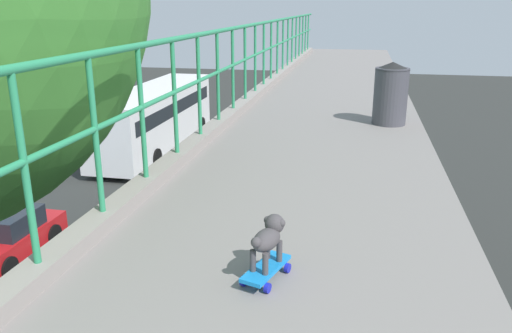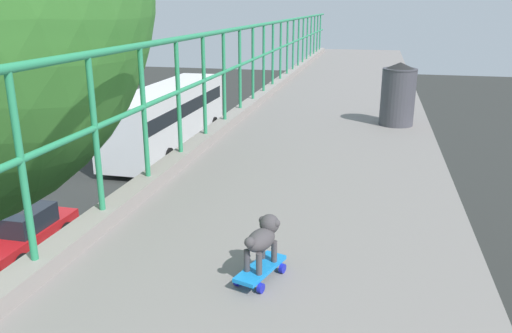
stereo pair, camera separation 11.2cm
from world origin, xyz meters
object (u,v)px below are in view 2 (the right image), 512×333
(car_silver_seventh, at_px, (169,210))
(toy_skateboard, at_px, (260,269))
(car_red_taxi_sixth, at_px, (22,234))
(car_grey_fifth, at_px, (65,304))
(small_dog, at_px, (263,237))
(litter_bin, at_px, (398,93))
(city_bus, at_px, (168,114))

(car_silver_seventh, distance_m, toy_skateboard, 15.39)
(car_silver_seventh, height_order, toy_skateboard, toy_skateboard)
(toy_skateboard, bearing_deg, car_red_taxi_sixth, 134.89)
(toy_skateboard, bearing_deg, car_grey_fifth, 133.20)
(small_dog, bearing_deg, toy_skateboard, -103.70)
(car_red_taxi_sixth, bearing_deg, litter_bin, -27.14)
(car_grey_fifth, height_order, toy_skateboard, toy_skateboard)
(car_silver_seventh, bearing_deg, toy_skateboard, -64.32)
(litter_bin, bearing_deg, small_dog, -101.43)
(car_silver_seventh, bearing_deg, city_bus, 112.12)
(car_silver_seventh, relative_size, litter_bin, 5.16)
(city_bus, relative_size, toy_skateboard, 27.16)
(car_red_taxi_sixth, relative_size, small_dog, 11.79)
(car_red_taxi_sixth, xyz_separation_m, city_bus, (-0.31, 12.87, 1.20))
(city_bus, relative_size, litter_bin, 13.89)
(toy_skateboard, relative_size, small_dog, 1.29)
(car_grey_fifth, bearing_deg, toy_skateboard, -46.80)
(city_bus, height_order, small_dog, small_dog)
(small_dog, bearing_deg, city_bus, 114.21)
(car_red_taxi_sixth, height_order, small_dog, small_dog)
(car_red_taxi_sixth, relative_size, toy_skateboard, 9.14)
(car_red_taxi_sixth, height_order, city_bus, city_bus)
(car_red_taxi_sixth, distance_m, small_dog, 15.15)
(car_red_taxi_sixth, distance_m, city_bus, 12.93)
(city_bus, distance_m, litter_bin, 22.01)
(city_bus, bearing_deg, toy_skateboard, -65.84)
(city_bus, xyz_separation_m, litter_bin, (11.15, -18.42, 4.57))
(car_grey_fifth, xyz_separation_m, small_dog, (6.37, -6.74, 5.62))
(litter_bin, bearing_deg, car_red_taxi_sixth, 152.86)
(city_bus, distance_m, toy_skateboard, 25.39)
(litter_bin, bearing_deg, car_grey_fifth, 162.06)
(car_grey_fifth, height_order, city_bus, city_bus)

